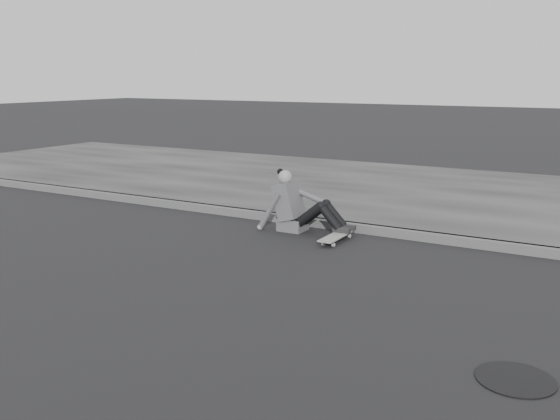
% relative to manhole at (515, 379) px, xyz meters
% --- Properties ---
extents(ground, '(80.00, 80.00, 0.00)m').
position_rel_manhole_xyz_m(ground, '(-2.21, 0.93, -0.01)').
color(ground, black).
rests_on(ground, ground).
extents(curb, '(24.00, 0.16, 0.12)m').
position_rel_manhole_xyz_m(curb, '(-2.21, 3.51, 0.05)').
color(curb, '#4B4B4B').
rests_on(curb, ground).
extents(sidewalk, '(24.00, 6.00, 0.12)m').
position_rel_manhole_xyz_m(sidewalk, '(-2.21, 6.53, 0.05)').
color(sidewalk, '#333333').
rests_on(sidewalk, ground).
extents(manhole, '(0.57, 0.57, 0.01)m').
position_rel_manhole_xyz_m(manhole, '(0.00, 0.00, 0.00)').
color(manhole, black).
rests_on(manhole, ground).
extents(skateboard, '(0.20, 0.78, 0.09)m').
position_rel_manhole_xyz_m(skateboard, '(-2.75, 2.88, 0.07)').
color(skateboard, '#A8A8A2').
rests_on(skateboard, ground).
extents(seated_woman, '(1.38, 0.46, 0.88)m').
position_rel_manhole_xyz_m(seated_woman, '(-3.49, 3.13, 0.35)').
color(seated_woman, '#4A494C').
rests_on(seated_woman, ground).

